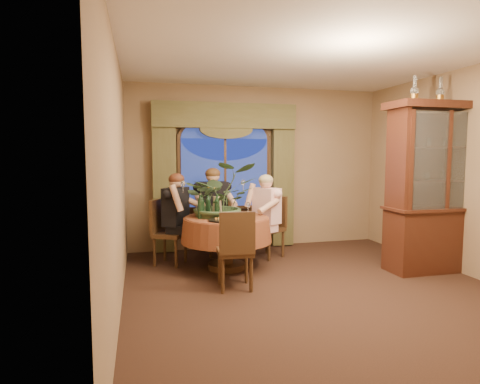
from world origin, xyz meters
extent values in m
plane|color=black|center=(0.00, 0.00, 0.00)|extent=(5.00, 5.00, 0.00)
plane|color=olive|center=(0.00, 2.50, 1.40)|extent=(4.50, 0.00, 4.50)
plane|color=olive|center=(2.25, 0.00, 1.40)|extent=(0.00, 5.00, 5.00)
plane|color=white|center=(0.00, 0.00, 2.80)|extent=(5.00, 5.00, 0.00)
cube|color=#494624|center=(-1.63, 2.38, 1.18)|extent=(0.38, 0.14, 2.32)
cube|color=#494624|center=(0.43, 2.38, 1.18)|extent=(0.38, 0.14, 2.32)
cylinder|color=maroon|center=(-0.84, 1.21, 0.38)|extent=(1.46, 1.46, 0.75)
cube|color=#34150C|center=(1.98, 0.43, 1.17)|extent=(1.44, 0.57, 2.34)
cube|color=black|center=(-0.07, 1.68, 0.48)|extent=(0.58, 0.58, 0.96)
cube|color=black|center=(-0.77, 2.03, 0.48)|extent=(0.46, 0.46, 0.96)
cube|color=black|center=(-1.61, 1.63, 0.48)|extent=(0.57, 0.57, 0.96)
cube|color=black|center=(-0.92, 0.35, 0.48)|extent=(0.46, 0.46, 0.96)
imported|color=#344E2F|center=(-0.91, 1.32, 1.40)|extent=(1.04, 1.16, 0.90)
imported|color=#51582B|center=(-0.81, 1.15, 0.77)|extent=(0.15, 0.15, 0.05)
cylinder|color=black|center=(-0.99, 0.86, 0.76)|extent=(0.34, 0.34, 0.02)
cylinder|color=black|center=(-0.99, 1.14, 0.92)|extent=(0.07, 0.07, 0.33)
cylinder|color=black|center=(-1.09, 1.34, 0.92)|extent=(0.07, 0.07, 0.33)
cylinder|color=tan|center=(-1.20, 1.33, 0.92)|extent=(0.07, 0.07, 0.33)
cylinder|color=black|center=(-1.20, 1.18, 0.92)|extent=(0.07, 0.07, 0.33)
cylinder|color=black|center=(-1.23, 1.14, 0.92)|extent=(0.07, 0.07, 0.33)
cube|color=white|center=(-0.65, 1.03, 0.75)|extent=(0.24, 0.32, 0.00)
cube|color=white|center=(-0.60, 1.43, 0.75)|extent=(0.32, 0.36, 0.00)
cube|color=white|center=(-0.87, 0.95, 0.75)|extent=(0.23, 0.31, 0.00)
camera|label=1|loc=(-2.03, -4.29, 1.63)|focal=30.00mm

